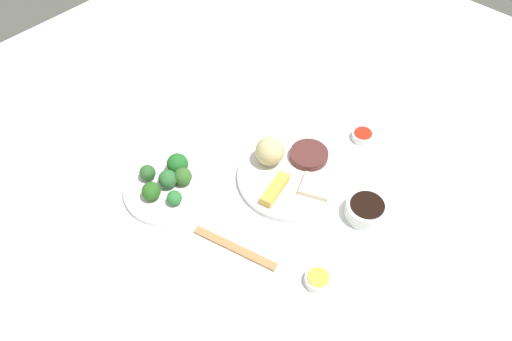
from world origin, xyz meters
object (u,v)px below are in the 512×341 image
Objects in this scene: main_plate at (292,176)px; soy_sauce_bowl at (366,210)px; sauce_ramekin_sweet_and_sour at (363,136)px; sauce_ramekin_hot_mustard at (318,280)px; chopsticks_pair at (235,248)px; broccoli_plate at (170,187)px.

soy_sauce_bowl is (-0.03, 0.21, 0.01)m from main_plate.
sauce_ramekin_sweet_and_sour and sauce_ramekin_hot_mustard have the same top height.
chopsticks_pair is at bearing -1.66° from sauce_ramekin_sweet_and_sour.
broccoli_plate is 4.01× the size of sauce_ramekin_hot_mustard.
sauce_ramekin_sweet_and_sour is 0.50m from chopsticks_pair.
chopsticks_pair is (0.25, 0.04, -0.00)m from main_plate.
sauce_ramekin_hot_mustard is (-0.05, 0.44, 0.00)m from broccoli_plate.
main_plate is 0.21m from soy_sauce_bowl.
sauce_ramekin_sweet_and_sour is at bearing -157.33° from sauce_ramekin_hot_mustard.
sauce_ramekin_hot_mustard is (0.43, 0.18, 0.00)m from sauce_ramekin_sweet_and_sour.
broccoli_plate is 0.25m from chopsticks_pair.
soy_sauce_bowl reaches higher than main_plate.
main_plate is 4.83× the size of sauce_ramekin_sweet_and_sour.
chopsticks_pair is at bearing 86.62° from broccoli_plate.
chopsticks_pair is (0.29, -0.17, -0.02)m from soy_sauce_bowl.
chopsticks_pair is (0.06, -0.20, -0.01)m from sauce_ramekin_hot_mustard.
soy_sauce_bowl is 0.47× the size of chopsticks_pair.
broccoli_plate is at bearing -93.38° from chopsticks_pair.
sauce_ramekin_hot_mustard is at bearing 96.51° from broccoli_plate.
broccoli_plate is 1.10× the size of chopsticks_pair.
sauce_ramekin_sweet_and_sour is at bearing -143.78° from soy_sauce_bowl.
sauce_ramekin_hot_mustard is at bearing 22.67° from sauce_ramekin_sweet_and_sour.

